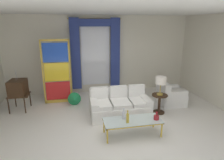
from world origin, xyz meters
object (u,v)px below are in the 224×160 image
(bottle_crystal_tall, at_px, (124,114))
(vintage_tv, at_px, (18,88))
(round_side_table, at_px, (159,102))
(bottle_blue_decanter, at_px, (128,118))
(stained_glass_divider, at_px, (57,73))
(armchair_white, at_px, (170,96))
(peacock_figurine, at_px, (74,99))
(couch_white_long, at_px, (119,105))
(bottle_amber_squat, at_px, (156,117))
(coffee_table, at_px, (132,121))
(table_lamp_brass, at_px, (161,81))

(bottle_crystal_tall, height_order, vintage_tv, vintage_tv)
(round_side_table, bearing_deg, bottle_blue_decanter, -139.18)
(bottle_blue_decanter, distance_m, stained_glass_divider, 3.22)
(armchair_white, bearing_deg, peacock_figurine, 171.21)
(couch_white_long, height_order, bottle_amber_squat, couch_white_long)
(peacock_figurine, bearing_deg, bottle_crystal_tall, -59.55)
(bottle_crystal_tall, xyz_separation_m, round_side_table, (1.39, 0.95, -0.17))
(bottle_crystal_tall, bearing_deg, armchair_white, 36.85)
(stained_glass_divider, bearing_deg, coffee_table, -52.95)
(vintage_tv, height_order, round_side_table, vintage_tv)
(bottle_amber_squat, bearing_deg, round_side_table, 62.22)
(bottle_blue_decanter, relative_size, bottle_crystal_tall, 1.11)
(coffee_table, distance_m, table_lamp_brass, 1.73)
(couch_white_long, height_order, bottle_blue_decanter, couch_white_long)
(bottle_crystal_tall, xyz_separation_m, armchair_white, (2.03, 1.52, -0.23))
(coffee_table, relative_size, peacock_figurine, 2.37)
(round_side_table, bearing_deg, bottle_amber_squat, -117.78)
(stained_glass_divider, relative_size, round_side_table, 3.70)
(coffee_table, height_order, vintage_tv, vintage_tv)
(bottle_amber_squat, height_order, stained_glass_divider, stained_glass_divider)
(bottle_blue_decanter, distance_m, bottle_amber_squat, 0.74)
(vintage_tv, distance_m, armchair_white, 4.99)
(bottle_blue_decanter, xyz_separation_m, stained_glass_divider, (-1.76, 2.64, 0.52))
(couch_white_long, relative_size, armchair_white, 2.04)
(coffee_table, height_order, round_side_table, round_side_table)
(table_lamp_brass, bearing_deg, coffee_table, -138.27)
(bottle_amber_squat, relative_size, table_lamp_brass, 0.37)
(couch_white_long, relative_size, stained_glass_divider, 0.80)
(couch_white_long, distance_m, round_side_table, 1.25)
(coffee_table, distance_m, vintage_tv, 3.79)
(bottle_blue_decanter, height_order, table_lamp_brass, table_lamp_brass)
(peacock_figurine, bearing_deg, vintage_tv, 179.84)
(vintage_tv, height_order, peacock_figurine, vintage_tv)
(coffee_table, xyz_separation_m, stained_glass_divider, (-1.92, 2.54, 0.68))
(bottle_crystal_tall, bearing_deg, bottle_blue_decanter, -79.06)
(coffee_table, relative_size, bottle_amber_squat, 6.76)
(round_side_table, xyz_separation_m, table_lamp_brass, (0.00, 0.00, 0.67))
(table_lamp_brass, bearing_deg, peacock_figurine, 157.40)
(bottle_crystal_tall, height_order, stained_glass_divider, stained_glass_divider)
(bottle_amber_squat, bearing_deg, vintage_tv, 148.87)
(bottle_blue_decanter, height_order, vintage_tv, vintage_tv)
(bottle_blue_decanter, bearing_deg, round_side_table, 40.82)
(stained_glass_divider, bearing_deg, peacock_figurine, -37.12)
(bottle_amber_squat, height_order, vintage_tv, vintage_tv)
(coffee_table, height_order, bottle_blue_decanter, bottle_blue_decanter)
(bottle_amber_squat, height_order, round_side_table, bottle_amber_squat)
(stained_glass_divider, bearing_deg, table_lamp_brass, -25.40)
(vintage_tv, bearing_deg, coffee_table, -34.58)
(peacock_figurine, height_order, table_lamp_brass, table_lamp_brass)
(coffee_table, bearing_deg, couch_white_long, 92.43)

